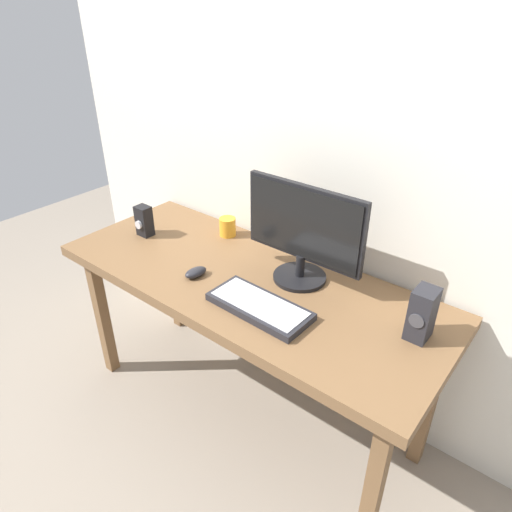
{
  "coord_description": "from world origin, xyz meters",
  "views": [
    {
      "loc": [
        1.01,
        -1.19,
        1.77
      ],
      "look_at": [
        0.05,
        0.0,
        0.88
      ],
      "focal_mm": 32.35,
      "sensor_mm": 36.0,
      "label": 1
    }
  ],
  "objects_px": {
    "desk": "(246,292)",
    "audio_controller": "(144,221)",
    "keyboard_primary": "(259,306)",
    "mouse": "(196,272)",
    "speaker_right": "(422,314)",
    "coffee_mug": "(228,227)",
    "monitor": "(303,232)"
  },
  "relations": [
    {
      "from": "desk",
      "to": "coffee_mug",
      "type": "height_order",
      "value": "coffee_mug"
    },
    {
      "from": "desk",
      "to": "audio_controller",
      "type": "height_order",
      "value": "audio_controller"
    },
    {
      "from": "mouse",
      "to": "coffee_mug",
      "type": "distance_m",
      "value": 0.38
    },
    {
      "from": "keyboard_primary",
      "to": "speaker_right",
      "type": "bearing_deg",
      "value": 23.2
    },
    {
      "from": "keyboard_primary",
      "to": "speaker_right",
      "type": "relative_size",
      "value": 2.09
    },
    {
      "from": "mouse",
      "to": "speaker_right",
      "type": "relative_size",
      "value": 0.52
    },
    {
      "from": "monitor",
      "to": "speaker_right",
      "type": "bearing_deg",
      "value": -6.24
    },
    {
      "from": "mouse",
      "to": "keyboard_primary",
      "type": "bearing_deg",
      "value": 7.24
    },
    {
      "from": "keyboard_primary",
      "to": "mouse",
      "type": "distance_m",
      "value": 0.34
    },
    {
      "from": "audio_controller",
      "to": "coffee_mug",
      "type": "height_order",
      "value": "audio_controller"
    },
    {
      "from": "desk",
      "to": "mouse",
      "type": "height_order",
      "value": "mouse"
    },
    {
      "from": "audio_controller",
      "to": "keyboard_primary",
      "type": "bearing_deg",
      "value": -8.78
    },
    {
      "from": "monitor",
      "to": "desk",
      "type": "bearing_deg",
      "value": -141.28
    },
    {
      "from": "desk",
      "to": "monitor",
      "type": "relative_size",
      "value": 3.25
    },
    {
      "from": "desk",
      "to": "coffee_mug",
      "type": "relative_size",
      "value": 18.84
    },
    {
      "from": "mouse",
      "to": "speaker_right",
      "type": "bearing_deg",
      "value": 23.05
    },
    {
      "from": "desk",
      "to": "speaker_right",
      "type": "bearing_deg",
      "value": 6.9
    },
    {
      "from": "keyboard_primary",
      "to": "mouse",
      "type": "height_order",
      "value": "mouse"
    },
    {
      "from": "keyboard_primary",
      "to": "speaker_right",
      "type": "xyz_separation_m",
      "value": [
        0.51,
        0.22,
        0.08
      ]
    },
    {
      "from": "keyboard_primary",
      "to": "audio_controller",
      "type": "bearing_deg",
      "value": 171.22
    },
    {
      "from": "speaker_right",
      "to": "coffee_mug",
      "type": "xyz_separation_m",
      "value": [
        -0.99,
        0.15,
        -0.05
      ]
    },
    {
      "from": "speaker_right",
      "to": "coffee_mug",
      "type": "distance_m",
      "value": 1.0
    },
    {
      "from": "speaker_right",
      "to": "coffee_mug",
      "type": "relative_size",
      "value": 2.14
    },
    {
      "from": "monitor",
      "to": "keyboard_primary",
      "type": "bearing_deg",
      "value": -89.22
    },
    {
      "from": "monitor",
      "to": "audio_controller",
      "type": "bearing_deg",
      "value": -169.08
    },
    {
      "from": "keyboard_primary",
      "to": "audio_controller",
      "type": "distance_m",
      "value": 0.8
    },
    {
      "from": "speaker_right",
      "to": "keyboard_primary",
      "type": "bearing_deg",
      "value": -156.8
    },
    {
      "from": "keyboard_primary",
      "to": "coffee_mug",
      "type": "relative_size",
      "value": 4.48
    },
    {
      "from": "desk",
      "to": "audio_controller",
      "type": "relative_size",
      "value": 11.38
    },
    {
      "from": "desk",
      "to": "coffee_mug",
      "type": "bearing_deg",
      "value": 143.02
    },
    {
      "from": "desk",
      "to": "mouse",
      "type": "bearing_deg",
      "value": -143.86
    },
    {
      "from": "coffee_mug",
      "to": "mouse",
      "type": "bearing_deg",
      "value": -68.2
    }
  ]
}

